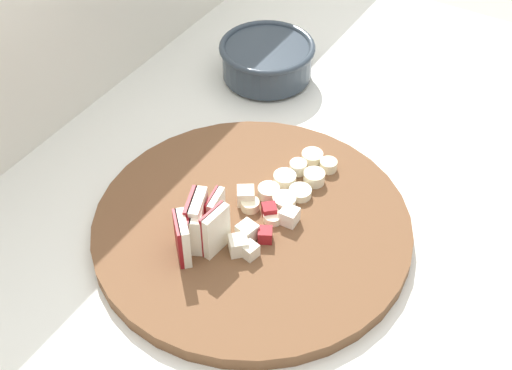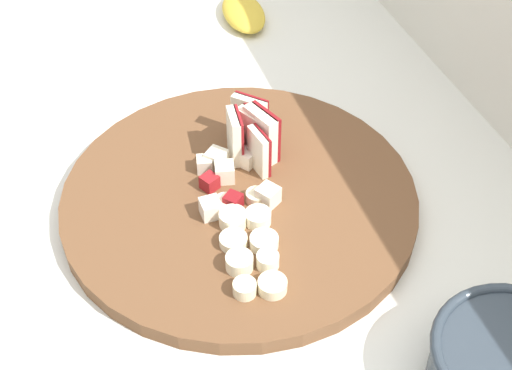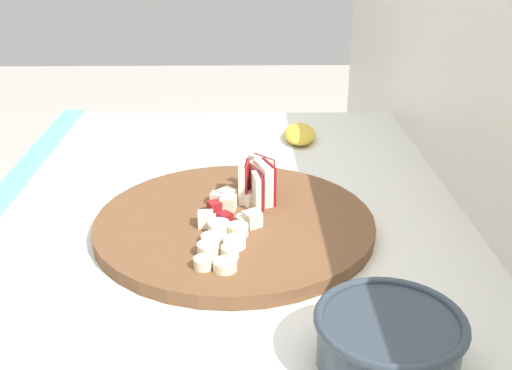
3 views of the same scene
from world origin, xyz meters
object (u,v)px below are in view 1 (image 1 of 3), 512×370
apple_wedge_fan (199,225)px  banana_slice_rows (293,184)px  ceramic_bowl (267,59)px  apple_dice_pile (248,226)px  cutting_board (252,227)px

apple_wedge_fan → banana_slice_rows: (0.14, -0.05, -0.02)m
banana_slice_rows → ceramic_bowl: 0.27m
ceramic_bowl → banana_slice_rows: bearing=-142.2°
apple_wedge_fan → banana_slice_rows: bearing=-19.1°
ceramic_bowl → apple_dice_pile: bearing=-153.0°
apple_dice_pile → cutting_board: bearing=14.1°
apple_dice_pile → ceramic_bowl: 0.35m
apple_wedge_fan → apple_dice_pile: (0.04, -0.04, -0.02)m
apple_dice_pile → banana_slice_rows: apple_dice_pile is taller
apple_wedge_fan → banana_slice_rows: size_ratio=0.65×
cutting_board → banana_slice_rows: banana_slice_rows is taller
cutting_board → apple_dice_pile: bearing=-165.9°
apple_wedge_fan → apple_dice_pile: apple_wedge_fan is taller
cutting_board → apple_wedge_fan: (-0.06, 0.04, 0.04)m
apple_dice_pile → ceramic_bowl: (0.31, 0.16, 0.01)m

